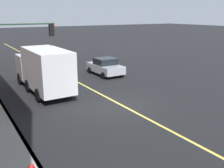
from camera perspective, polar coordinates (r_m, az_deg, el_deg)
The scene contains 6 objects.
ground at distance 16.24m, azimuth 1.90°, elevation -4.58°, with size 200.00×200.00×0.00m, color black.
curb_edge at distance 13.99m, azimuth -20.65°, elevation -8.65°, with size 80.00×0.16×0.15m, color slate.
lane_stripe_center at distance 16.24m, azimuth 1.90°, elevation -4.56°, with size 80.00×0.16×0.01m, color #D8CC4C.
car_silver at distance 23.95m, azimuth -1.48°, elevation 3.86°, with size 3.99×2.10×1.57m.
truck_white at distance 19.20m, azimuth -14.86°, elevation 3.25°, with size 7.42×2.40×3.19m.
traffic_light_mast at distance 18.94m, azimuth -20.32°, elevation 8.45°, with size 0.28×4.80×5.12m.
Camera 1 is at (-12.72, 8.47, 5.51)m, focal length 41.51 mm.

